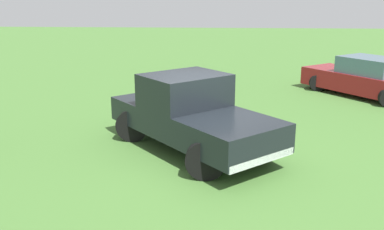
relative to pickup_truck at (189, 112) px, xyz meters
name	(u,v)px	position (x,y,z in m)	size (l,w,h in m)	color
ground_plane	(206,157)	(-0.43, 0.48, -0.96)	(80.00, 80.00, 0.00)	#477533
pickup_truck	(189,112)	(0.00, 0.00, 0.00)	(4.48, 4.74, 1.84)	black
sedan_near	(365,78)	(-6.05, -6.11, -0.29)	(4.12, 4.66, 1.47)	black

